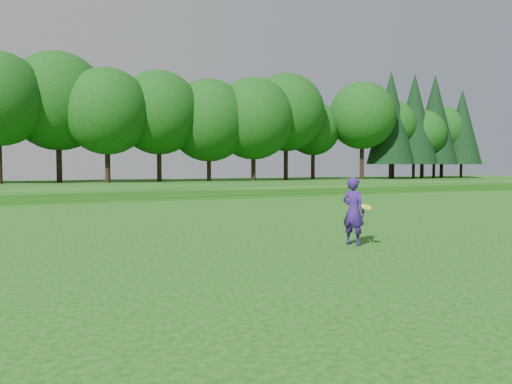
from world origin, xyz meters
name	(u,v)px	position (x,y,z in m)	size (l,w,h in m)	color
ground	(284,250)	(0.00, 0.00, 0.00)	(140.00, 140.00, 0.00)	#12420C
berm	(90,188)	(0.00, 34.00, 0.30)	(130.00, 30.00, 0.60)	#12420C
walking_path	(124,201)	(0.00, 20.00, 0.02)	(130.00, 1.60, 0.04)	gray
treeline	(82,102)	(0.00, 38.00, 8.10)	(104.00, 7.00, 15.00)	#11410F
woman	(354,211)	(2.09, -0.19, 0.94)	(0.65, 1.02, 1.88)	navy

